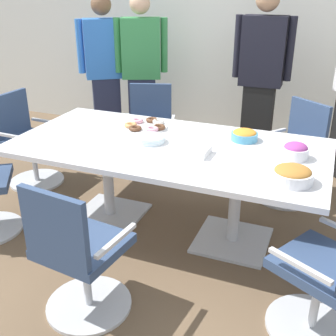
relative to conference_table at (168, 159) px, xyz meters
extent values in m
cube|color=brown|center=(0.00, 0.00, -0.63)|extent=(10.00, 10.00, 0.01)
cube|color=silver|center=(0.00, 2.40, 0.77)|extent=(8.00, 0.10, 2.80)
cube|color=silver|center=(0.00, 0.00, 0.10)|extent=(2.40, 1.20, 0.04)
cube|color=silver|center=(-0.55, 0.00, -0.61)|extent=(0.56, 0.56, 0.02)
cylinder|color=silver|center=(-0.55, 0.00, -0.26)|extent=(0.09, 0.09, 0.69)
cube|color=silver|center=(0.55, 0.00, -0.61)|extent=(0.56, 0.56, 0.02)
cylinder|color=silver|center=(0.55, 0.00, -0.26)|extent=(0.09, 0.09, 0.69)
cylinder|color=silver|center=(0.83, 0.91, -0.61)|extent=(0.76, 0.76, 0.02)
cylinder|color=silver|center=(0.83, 0.91, -0.40)|extent=(0.05, 0.05, 0.41)
cube|color=#33476B|center=(0.83, 0.91, -0.17)|extent=(0.64, 0.64, 0.06)
cube|color=#33476B|center=(0.95, 1.08, 0.07)|extent=(0.37, 0.30, 0.42)
cube|color=silver|center=(1.02, 0.76, -0.05)|extent=(0.25, 0.31, 0.02)
cube|color=silver|center=(0.63, 1.06, -0.05)|extent=(0.25, 0.31, 0.02)
cylinder|color=silver|center=(-0.60, 0.98, -0.61)|extent=(0.68, 0.68, 0.02)
cylinder|color=silver|center=(-0.60, 0.98, -0.40)|extent=(0.05, 0.05, 0.41)
cube|color=#33476B|center=(-0.60, 0.98, -0.17)|extent=(0.58, 0.58, 0.06)
cube|color=#33476B|center=(-0.67, 1.18, 0.07)|extent=(0.43, 0.17, 0.42)
cube|color=silver|center=(-0.37, 1.05, -0.05)|extent=(0.14, 0.36, 0.02)
cube|color=silver|center=(-0.84, 0.90, -0.05)|extent=(0.14, 0.36, 0.02)
cylinder|color=silver|center=(-1.58, 0.31, -0.61)|extent=(0.57, 0.57, 0.02)
cylinder|color=silver|center=(-1.58, 0.31, -0.40)|extent=(0.05, 0.05, 0.41)
cube|color=#33476B|center=(-1.58, 0.31, -0.17)|extent=(0.48, 0.48, 0.06)
cube|color=#33476B|center=(-1.79, 0.32, 0.07)|extent=(0.06, 0.44, 0.42)
cube|color=silver|center=(-1.56, 0.55, -0.05)|extent=(0.37, 0.05, 0.02)
cube|color=silver|center=(-1.59, 0.07, -0.05)|extent=(0.37, 0.05, 0.02)
cylinder|color=silver|center=(-0.12, -1.05, -0.61)|extent=(0.60, 0.60, 0.02)
cylinder|color=silver|center=(-0.12, -1.05, -0.40)|extent=(0.05, 0.05, 0.41)
cube|color=#33476B|center=(-0.12, -1.05, -0.17)|extent=(0.51, 0.51, 0.06)
cube|color=#33476B|center=(-0.15, -1.26, 0.07)|extent=(0.44, 0.09, 0.42)
cube|color=silver|center=(-0.37, -1.02, -0.05)|extent=(0.07, 0.37, 0.02)
cube|color=silver|center=(0.12, -1.08, -0.05)|extent=(0.07, 0.37, 0.02)
cylinder|color=silver|center=(1.21, -0.71, -0.61)|extent=(0.73, 0.73, 0.02)
cylinder|color=silver|center=(1.21, -0.71, -0.40)|extent=(0.05, 0.05, 0.41)
cube|color=#33476B|center=(1.21, -0.71, -0.17)|extent=(0.62, 0.62, 0.06)
cube|color=silver|center=(1.09, -0.93, -0.05)|extent=(0.34, 0.20, 0.02)
cube|color=#232842|center=(-1.42, 1.56, -0.21)|extent=(0.38, 0.35, 0.84)
cube|color=blue|center=(-1.42, 1.56, 0.55)|extent=(0.49, 0.43, 0.66)
sphere|color=brown|center=(-1.42, 1.56, 1.02)|extent=(0.23, 0.23, 0.23)
cylinder|color=blue|center=(-1.21, 1.71, 0.58)|extent=(0.11, 0.11, 0.60)
cylinder|color=blue|center=(-1.64, 1.40, 0.58)|extent=(0.11, 0.11, 0.60)
cube|color=#232842|center=(-1.00, 1.67, -0.20)|extent=(0.37, 0.31, 0.85)
cube|color=#388C4C|center=(-1.00, 1.67, 0.56)|extent=(0.49, 0.38, 0.67)
sphere|color=#DBAD89|center=(-1.00, 1.67, 1.04)|extent=(0.23, 0.23, 0.23)
cylinder|color=#388C4C|center=(-0.76, 1.77, 0.59)|extent=(0.11, 0.11, 0.60)
cylinder|color=#388C4C|center=(-1.24, 1.56, 0.59)|extent=(0.11, 0.11, 0.60)
cube|color=black|center=(0.39, 1.65, -0.18)|extent=(0.32, 0.21, 0.88)
cube|color=black|center=(0.39, 1.65, 0.61)|extent=(0.44, 0.23, 0.70)
cylinder|color=black|center=(0.65, 1.66, 0.64)|extent=(0.08, 0.08, 0.63)
cylinder|color=black|center=(0.12, 1.65, 0.64)|extent=(0.08, 0.08, 0.63)
cylinder|color=#4C9EC6|center=(0.52, 0.31, 0.16)|extent=(0.21, 0.21, 0.06)
ellipsoid|color=orange|center=(0.52, 0.31, 0.19)|extent=(0.18, 0.18, 0.06)
cylinder|color=white|center=(0.93, 0.08, 0.17)|extent=(0.18, 0.18, 0.08)
ellipsoid|color=#9E3D8E|center=(0.93, 0.08, 0.21)|extent=(0.16, 0.16, 0.07)
cylinder|color=white|center=(0.96, -0.32, 0.16)|extent=(0.26, 0.26, 0.08)
ellipsoid|color=#AD702D|center=(0.96, -0.32, 0.20)|extent=(0.23, 0.23, 0.07)
cylinder|color=white|center=(-0.32, 0.30, 0.13)|extent=(0.36, 0.36, 0.01)
torus|color=brown|center=(-0.19, 0.28, 0.15)|extent=(0.11, 0.11, 0.03)
torus|color=white|center=(-0.25, 0.41, 0.15)|extent=(0.11, 0.11, 0.03)
torus|color=brown|center=(-0.32, 0.43, 0.15)|extent=(0.11, 0.11, 0.03)
torus|color=pink|center=(-0.44, 0.36, 0.15)|extent=(0.11, 0.11, 0.03)
torus|color=tan|center=(-0.44, 0.24, 0.15)|extent=(0.11, 0.11, 0.03)
torus|color=brown|center=(-0.36, 0.17, 0.15)|extent=(0.11, 0.11, 0.03)
torus|color=pink|center=(-0.22, 0.21, 0.15)|extent=(0.11, 0.11, 0.03)
cylinder|color=white|center=(-0.14, -0.01, 0.13)|extent=(0.23, 0.23, 0.01)
cylinder|color=silver|center=(-0.14, -0.01, 0.13)|extent=(0.23, 0.23, 0.01)
cylinder|color=white|center=(-0.14, -0.01, 0.14)|extent=(0.23, 0.23, 0.01)
cylinder|color=silver|center=(-0.14, -0.01, 0.15)|extent=(0.23, 0.23, 0.01)
cylinder|color=white|center=(-0.14, -0.01, 0.15)|extent=(0.23, 0.23, 0.01)
cylinder|color=silver|center=(-0.14, -0.01, 0.16)|extent=(0.23, 0.23, 0.01)
cylinder|color=white|center=(-0.14, -0.01, 0.16)|extent=(0.23, 0.23, 0.01)
cylinder|color=silver|center=(-0.14, -0.01, 0.17)|extent=(0.23, 0.23, 0.01)
cube|color=white|center=(0.26, -0.11, 0.15)|extent=(0.19, 0.19, 0.06)
camera|label=1|loc=(1.12, -2.79, 1.29)|focal=44.85mm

